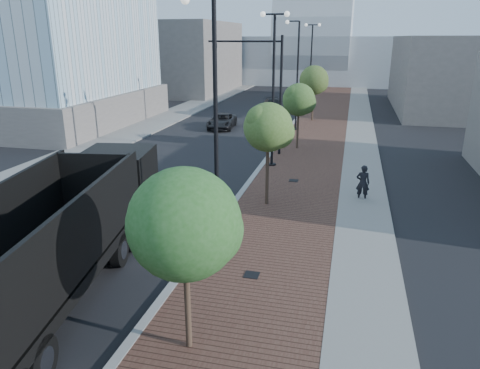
% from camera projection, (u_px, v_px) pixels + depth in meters
% --- Properties ---
extents(sidewalk, '(7.00, 140.00, 0.12)m').
position_uv_depth(sidewalk, '(332.00, 120.00, 44.69)').
color(sidewalk, '#4C2D23').
rests_on(sidewalk, ground).
extents(concrete_strip, '(2.40, 140.00, 0.13)m').
position_uv_depth(concrete_strip, '(360.00, 121.00, 44.07)').
color(concrete_strip, slate).
rests_on(concrete_strip, ground).
extents(curb, '(0.30, 140.00, 0.14)m').
position_uv_depth(curb, '(297.00, 118.00, 45.49)').
color(curb, gray).
rests_on(curb, ground).
extents(west_sidewalk, '(4.00, 140.00, 0.12)m').
position_uv_depth(west_sidewalk, '(176.00, 114.00, 48.45)').
color(west_sidewalk, slate).
rests_on(west_sidewalk, ground).
extents(dump_truck, '(5.12, 14.12, 3.81)m').
position_uv_depth(dump_truck, '(90.00, 218.00, 16.34)').
color(dump_truck, black).
rests_on(dump_truck, ground).
extents(white_sedan, '(3.00, 4.36, 1.36)m').
position_uv_depth(white_sedan, '(61.00, 247.00, 16.21)').
color(white_sedan, silver).
rests_on(white_sedan, ground).
extents(dark_car_mid, '(2.53, 4.81, 1.29)m').
position_uv_depth(dark_car_mid, '(222.00, 121.00, 40.75)').
color(dark_car_mid, black).
rests_on(dark_car_mid, ground).
extents(dark_car_far, '(3.24, 5.05, 1.36)m').
position_uv_depth(dark_car_far, '(273.00, 105.00, 50.13)').
color(dark_car_far, black).
rests_on(dark_car_far, ground).
extents(pedestrian, '(0.67, 0.44, 1.84)m').
position_uv_depth(pedestrian, '(363.00, 183.00, 22.53)').
color(pedestrian, black).
rests_on(pedestrian, ground).
extents(streetlight_1, '(1.44, 0.56, 9.21)m').
position_uv_depth(streetlight_1, '(213.00, 139.00, 16.36)').
color(streetlight_1, black).
rests_on(streetlight_1, ground).
extents(streetlight_2, '(1.72, 0.56, 9.28)m').
position_uv_depth(streetlight_2, '(273.00, 90.00, 27.26)').
color(streetlight_2, black).
rests_on(streetlight_2, ground).
extents(streetlight_3, '(1.44, 0.56, 9.21)m').
position_uv_depth(streetlight_3, '(296.00, 80.00, 38.51)').
color(streetlight_3, black).
rests_on(streetlight_3, ground).
extents(streetlight_4, '(1.72, 0.56, 9.28)m').
position_uv_depth(streetlight_4, '(311.00, 66.00, 49.41)').
color(streetlight_4, black).
rests_on(streetlight_4, ground).
extents(traffic_mast, '(5.09, 0.20, 8.00)m').
position_uv_depth(traffic_mast, '(268.00, 82.00, 30.19)').
color(traffic_mast, black).
rests_on(traffic_mast, ground).
extents(tree_0, '(2.78, 2.78, 4.98)m').
position_uv_depth(tree_0, '(186.00, 224.00, 10.82)').
color(tree_0, '#382619').
rests_on(tree_0, ground).
extents(tree_1, '(2.35, 2.30, 5.04)m').
position_uv_depth(tree_1, '(269.00, 128.00, 20.88)').
color(tree_1, '#382619').
rests_on(tree_1, ground).
extents(tree_2, '(2.37, 2.32, 4.79)m').
position_uv_depth(tree_2, '(299.00, 100.00, 32.03)').
color(tree_2, '#382619').
rests_on(tree_2, ground).
extents(tree_3, '(2.78, 2.78, 5.35)m').
position_uv_depth(tree_3, '(314.00, 80.00, 43.01)').
color(tree_3, '#382619').
rests_on(tree_3, ground).
extents(tower_podium, '(19.00, 19.00, 3.00)m').
position_uv_depth(tower_podium, '(37.00, 107.00, 43.13)').
color(tower_podium, '#635D59').
rests_on(tower_podium, ground).
extents(convention_center, '(50.00, 30.00, 50.00)m').
position_uv_depth(convention_center, '(317.00, 48.00, 85.63)').
color(convention_center, '#AEB4B8').
rests_on(convention_center, ground).
extents(commercial_block_nw, '(14.00, 20.00, 10.00)m').
position_uv_depth(commercial_block_nw, '(180.00, 58.00, 66.97)').
color(commercial_block_nw, '#615B57').
rests_on(commercial_block_nw, ground).
extents(commercial_block_ne, '(12.00, 22.00, 8.00)m').
position_uv_depth(commercial_block_ne, '(454.00, 74.00, 49.85)').
color(commercial_block_ne, '#5F5955').
rests_on(commercial_block_ne, ground).
extents(utility_cover_1, '(0.50, 0.50, 0.02)m').
position_uv_depth(utility_cover_1, '(252.00, 275.00, 15.39)').
color(utility_cover_1, black).
rests_on(utility_cover_1, sidewalk).
extents(utility_cover_2, '(0.50, 0.50, 0.02)m').
position_uv_depth(utility_cover_2, '(294.00, 180.00, 25.54)').
color(utility_cover_2, black).
rests_on(utility_cover_2, sidewalk).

